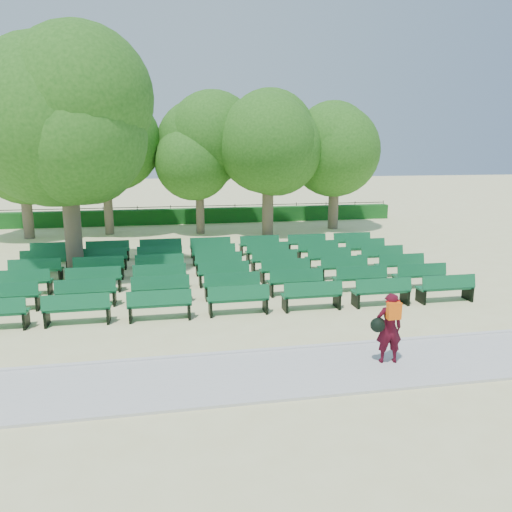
% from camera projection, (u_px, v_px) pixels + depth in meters
% --- Properties ---
extents(ground, '(120.00, 120.00, 0.00)m').
position_uv_depth(ground, '(211.00, 283.00, 17.21)').
color(ground, beige).
extents(paving, '(30.00, 2.20, 0.06)m').
position_uv_depth(paving, '(248.00, 376.00, 10.11)').
color(paving, beige).
rests_on(paving, ground).
extents(curb, '(30.00, 0.12, 0.10)m').
position_uv_depth(curb, '(239.00, 353.00, 11.21)').
color(curb, silver).
rests_on(curb, ground).
extents(hedge, '(26.00, 0.70, 0.90)m').
position_uv_depth(hedge, '(188.00, 216.00, 30.55)').
color(hedge, '#15551B').
rests_on(hedge, ground).
extents(fence, '(26.00, 0.10, 1.02)m').
position_uv_depth(fence, '(187.00, 222.00, 31.03)').
color(fence, black).
rests_on(fence, ground).
extents(tree_line, '(21.80, 6.80, 7.04)m').
position_uv_depth(tree_line, '(192.00, 234.00, 26.81)').
color(tree_line, '#2D661B').
rests_on(tree_line, ground).
extents(bench_array, '(1.73, 0.59, 1.08)m').
position_uv_depth(bench_array, '(221.00, 277.00, 17.65)').
color(bench_array, '#0F5B31').
rests_on(bench_array, ground).
extents(tree_among, '(5.92, 5.92, 7.91)m').
position_uv_depth(tree_among, '(65.00, 128.00, 17.15)').
color(tree_among, brown).
rests_on(tree_among, ground).
extents(person, '(0.74, 0.46, 1.54)m').
position_uv_depth(person, '(388.00, 327.00, 10.54)').
color(person, '#410916').
rests_on(person, ground).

